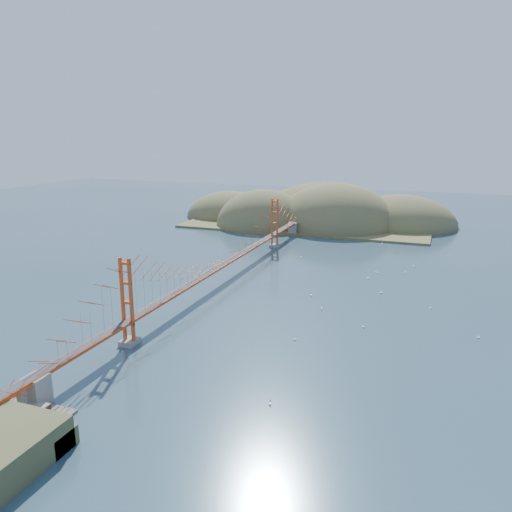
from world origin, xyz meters
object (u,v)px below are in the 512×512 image
(sailboat_0, at_px, (295,339))
(sailboat_1, at_px, (321,308))
(sailboat_2, at_px, (363,326))
(bridge, at_px, (223,244))
(fort, at_px, (28,410))

(sailboat_0, relative_size, sailboat_1, 0.83)
(sailboat_2, distance_m, sailboat_1, 8.97)
(sailboat_2, height_order, sailboat_0, sailboat_0)
(bridge, height_order, sailboat_1, bridge)
(fort, bearing_deg, bridge, 90.48)
(fort, bearing_deg, sailboat_0, 54.06)
(sailboat_2, bearing_deg, sailboat_1, 144.34)
(sailboat_2, xyz_separation_m, sailboat_1, (-7.29, 5.23, 0.02))
(sailboat_1, bearing_deg, fort, -116.81)
(sailboat_2, distance_m, sailboat_0, 11.00)
(bridge, xyz_separation_m, sailboat_0, (19.81, -21.20, -6.87))
(sailboat_0, height_order, sailboat_1, sailboat_1)
(sailboat_0, xyz_separation_m, sailboat_1, (0.63, 12.88, 0.02))
(bridge, bearing_deg, sailboat_2, -26.05)
(bridge, height_order, fort, bridge)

